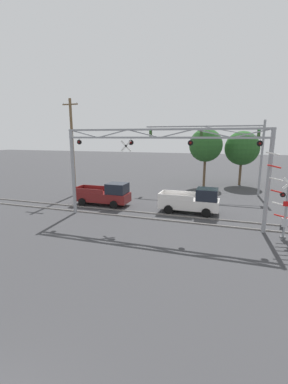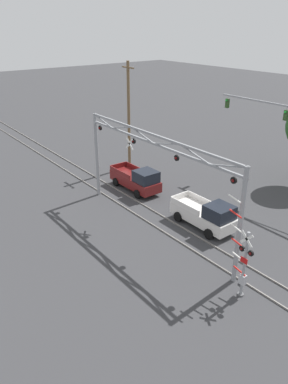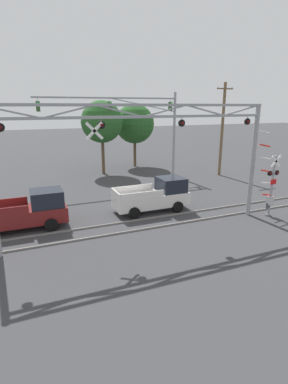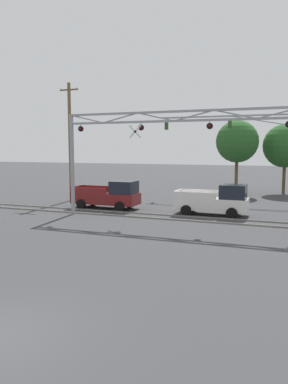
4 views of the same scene
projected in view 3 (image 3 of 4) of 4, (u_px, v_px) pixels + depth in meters
name	position (u px, v px, depth m)	size (l,w,h in m)	color
rail_track_near	(142.00, 229.00, 17.20)	(80.00, 0.08, 0.10)	gray
rail_track_far	(133.00, 221.00, 18.47)	(80.00, 0.08, 0.10)	gray
crossing_gantry	(143.00, 147.00, 15.63)	(15.10, 0.30, 7.00)	gray
crossing_signal_mast	(271.00, 186.00, 18.87)	(1.95, 0.35, 5.53)	gray
traffic_signal_span	(144.00, 119.00, 27.83)	(13.10, 0.39, 8.15)	gray
pickup_truck_lead	(155.00, 196.00, 20.25)	(5.03, 2.13, 2.19)	silver
pickup_truck_following	(25.00, 212.00, 17.20)	(5.26, 2.13, 2.19)	maroon
utility_pole_right	(222.00, 129.00, 29.69)	(1.80, 0.28, 9.07)	brown
background_tree_beyond_span	(135.00, 124.00, 34.19)	(4.46, 4.46, 7.15)	brown
background_tree_far_left_verge	(102.00, 122.00, 30.17)	(4.21, 4.21, 7.45)	brown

